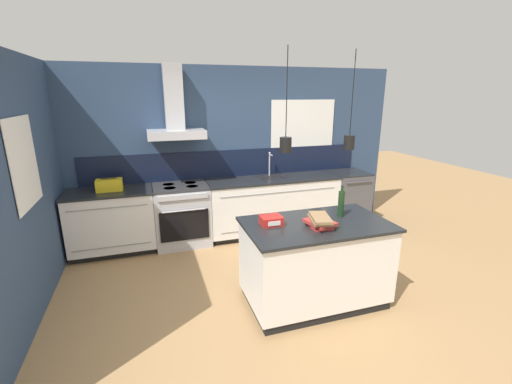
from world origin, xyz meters
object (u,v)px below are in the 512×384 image
(bottle_on_island, at_px, (341,203))
(yellow_toolbox, at_px, (109,185))
(oven_range, at_px, (182,215))
(dishwasher, at_px, (346,198))
(red_supply_box, at_px, (271,220))
(book_stack, at_px, (320,221))

(bottle_on_island, relative_size, yellow_toolbox, 1.02)
(oven_range, height_order, dishwasher, same)
(yellow_toolbox, bearing_deg, red_supply_box, -48.13)
(bottle_on_island, xyz_separation_m, book_stack, (-0.36, -0.21, -0.09))
(oven_range, height_order, bottle_on_island, bottle_on_island)
(bottle_on_island, height_order, yellow_toolbox, bottle_on_island)
(dishwasher, xyz_separation_m, red_supply_box, (-2.09, -1.87, 0.50))
(dishwasher, bearing_deg, oven_range, -179.91)
(oven_range, xyz_separation_m, red_supply_box, (0.72, -1.86, 0.50))
(yellow_toolbox, bearing_deg, bottle_on_island, -36.99)
(bottle_on_island, bearing_deg, oven_range, 129.36)
(dishwasher, distance_m, bottle_on_island, 2.34)
(dishwasher, bearing_deg, yellow_toolbox, 180.00)
(oven_range, distance_m, bottle_on_island, 2.48)
(bottle_on_island, relative_size, red_supply_box, 1.61)
(red_supply_box, bearing_deg, oven_range, 111.23)
(red_supply_box, distance_m, yellow_toolbox, 2.51)
(oven_range, distance_m, dishwasher, 2.81)
(red_supply_box, bearing_deg, yellow_toolbox, 131.87)
(oven_range, relative_size, dishwasher, 1.00)
(book_stack, bearing_deg, red_supply_box, 154.74)
(book_stack, bearing_deg, dishwasher, 51.59)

